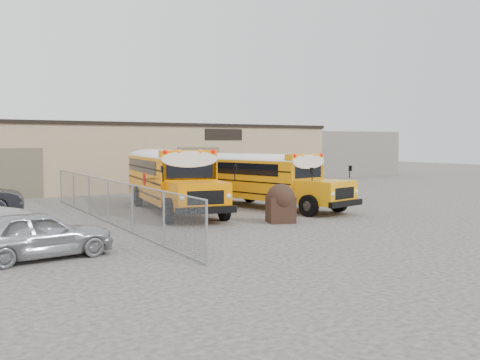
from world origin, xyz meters
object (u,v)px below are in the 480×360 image
tarp_bundle (281,203)px  car_silver (39,235)px  school_bus_left (145,169)px  school_bus_right (191,171)px

tarp_bundle → car_silver: size_ratio=0.39×
school_bus_left → car_silver: (-8.59, -14.56, -1.05)m
school_bus_left → tarp_bundle: school_bus_left is taller
tarp_bundle → car_silver: 10.20m
school_bus_left → car_silver: school_bus_left is taller
school_bus_left → school_bus_right: (2.23, -1.70, -0.13)m
tarp_bundle → school_bus_right: bearing=85.2°
school_bus_left → tarp_bundle: 12.40m
school_bus_right → car_silver: 16.83m
school_bus_left → school_bus_right: school_bus_left is taller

